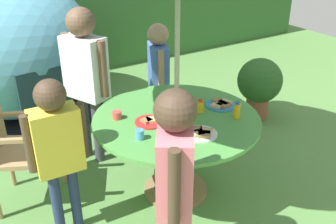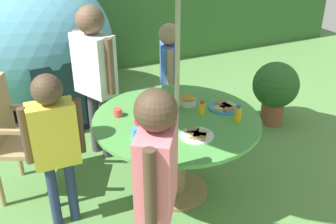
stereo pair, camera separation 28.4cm
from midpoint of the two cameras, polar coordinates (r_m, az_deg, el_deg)
The scene contains 19 objects.
ground_plane at distance 3.26m, azimuth 3.71°, elevation -11.79°, with size 10.00×10.00×0.02m, color #548442.
garden_table at distance 2.96m, azimuth 4.01°, elevation -3.84°, with size 1.26×1.26×0.69m.
wooden_chair at distance 3.13m, azimuth -19.01°, elevation -3.08°, with size 0.61×0.61×0.96m.
dome_tent at distance 4.61m, azimuth -17.65°, elevation 9.80°, with size 2.02×2.02×1.54m.
potted_plant at distance 4.27m, azimuth 17.45°, elevation 3.37°, with size 0.49×0.49×0.69m.
child_in_blue_shirt at distance 3.68m, azimuth 2.40°, elevation 6.54°, with size 0.27×0.37×1.17m.
child_in_white_shirt at distance 3.35m, azimuth -8.49°, elevation 6.87°, with size 0.33×0.43×1.40m.
child_in_yellow_shirt at distance 2.61m, azimuth -13.60°, elevation -3.30°, with size 0.40×0.20×1.17m.
child_in_pink_shirt at distance 2.06m, azimuth 2.30°, elevation -8.74°, with size 0.34×0.38×1.29m.
snack_bowl at distance 3.06m, azimuth 5.60°, elevation 1.64°, with size 0.14×0.14×0.08m.
plate_center_front at distance 2.64m, azimuth 7.33°, elevation -3.46°, with size 0.23×0.23×0.03m.
plate_front_edge at distance 2.81m, azimuth 0.02°, elevation -1.33°, with size 0.22×0.22×0.03m.
plate_mid_right at distance 3.05m, azimuth 10.94°, elevation 0.67°, with size 0.24×0.24×0.03m.
juice_bottle_near_left at distance 2.93m, azimuth 7.79°, elevation 0.56°, with size 0.05×0.05×0.11m.
juice_bottle_near_right at distance 2.87m, azimuth 13.12°, elevation -0.33°, with size 0.05×0.05×0.13m.
juice_bottle_far_left at distance 2.95m, azimuth 3.79°, elevation 1.04°, with size 0.05×0.05×0.12m.
juice_bottle_far_right at distance 2.99m, azimuth 2.50°, elevation 1.38°, with size 0.05×0.05×0.11m.
cup_near at distance 2.60m, azimuth -1.77°, elevation -3.18°, with size 0.06×0.06×0.07m, color #4C99D8.
cup_far at distance 2.89m, azimuth -4.65°, elevation -0.13°, with size 0.07×0.07×0.06m, color #E04C47.
Camera 2 is at (-1.16, -2.26, 2.03)m, focal length 41.23 mm.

